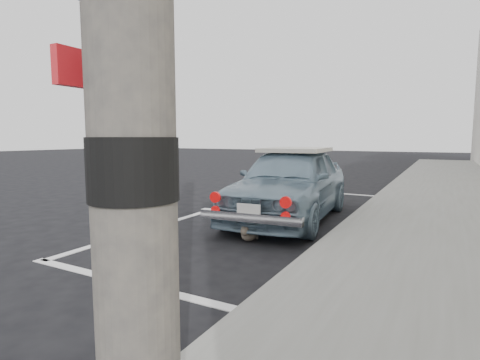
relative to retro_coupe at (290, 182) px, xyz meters
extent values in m
plane|color=black|center=(-0.76, -3.07, -0.65)|extent=(80.00, 80.00, 0.00)
cube|color=slate|center=(2.44, -1.07, -0.57)|extent=(2.80, 40.00, 0.15)
cube|color=silver|center=(-0.26, -3.57, -0.64)|extent=(3.00, 0.12, 0.01)
cube|color=silver|center=(-0.26, 3.43, -0.64)|extent=(3.00, 0.12, 0.01)
cube|color=silver|center=(-1.66, -0.07, -0.64)|extent=(0.12, 7.00, 0.01)
cylinder|color=black|center=(1.29, -5.07, 0.65)|extent=(0.36, 0.36, 0.25)
cube|color=red|center=(1.05, -5.07, 1.05)|extent=(0.04, 0.30, 0.15)
cube|color=white|center=(1.05, -5.07, 1.05)|extent=(0.02, 0.16, 0.08)
imported|color=#7592A6|center=(0.00, 0.00, -0.01)|extent=(1.80, 3.87, 1.28)
cube|color=beige|center=(-0.03, 0.38, 0.56)|extent=(1.17, 1.51, 0.07)
cube|color=silver|center=(0.14, -1.83, -0.27)|extent=(1.44, 0.23, 0.12)
cube|color=white|center=(0.15, -1.87, -0.17)|extent=(0.33, 0.05, 0.17)
cylinder|color=red|center=(-0.35, -1.89, -0.03)|extent=(0.15, 0.05, 0.15)
cylinder|color=red|center=(0.64, -1.82, -0.03)|extent=(0.15, 0.05, 0.15)
cylinder|color=red|center=(-0.35, -1.89, -0.21)|extent=(0.12, 0.05, 0.12)
cylinder|color=red|center=(0.64, -1.82, -0.21)|extent=(0.12, 0.05, 0.12)
ellipsoid|color=#7A6E5D|center=(0.04, -1.63, -0.54)|extent=(0.21, 0.33, 0.19)
sphere|color=#7A6E5D|center=(0.04, -1.77, -0.48)|extent=(0.12, 0.12, 0.12)
cone|color=#7A6E5D|center=(0.01, -1.77, -0.42)|extent=(0.04, 0.04, 0.05)
cone|color=#7A6E5D|center=(0.07, -1.77, -0.42)|extent=(0.04, 0.04, 0.05)
cylinder|color=#7A6E5D|center=(0.08, -1.47, -0.61)|extent=(0.11, 0.20, 0.03)
camera|label=1|loc=(2.36, -6.16, 0.77)|focal=28.00mm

